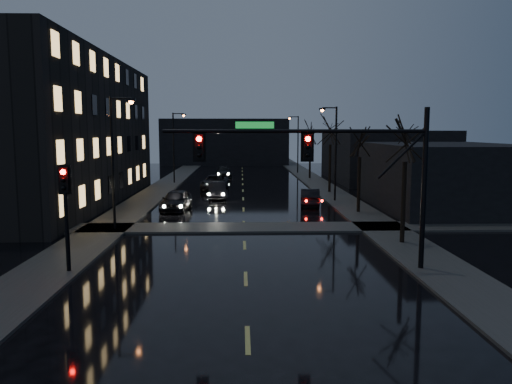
{
  "coord_description": "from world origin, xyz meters",
  "views": [
    {
      "loc": [
        -0.17,
        -11.81,
        6.03
      ],
      "look_at": [
        0.51,
        11.05,
        3.2
      ],
      "focal_mm": 35.0,
      "sensor_mm": 36.0,
      "label": 1
    }
  ],
  "objects": [
    {
      "name": "streetlight_r_mid",
      "position": [
        7.58,
        30.0,
        4.77
      ],
      "size": [
        1.53,
        0.28,
        8.0
      ],
      "color": "black",
      "rests_on": "ground"
    },
    {
      "name": "sidewalk_left",
      "position": [
        -8.5,
        35.0,
        0.06
      ],
      "size": [
        3.0,
        140.0,
        0.12
      ],
      "primitive_type": "cube",
      "color": "#2D2D2B",
      "rests_on": "ground"
    },
    {
      "name": "tree_mid_a",
      "position": [
        8.4,
        24.0,
        5.83
      ],
      "size": [
        3.3,
        3.3,
        7.58
      ],
      "color": "black",
      "rests_on": "ground"
    },
    {
      "name": "lead_car",
      "position": [
        5.37,
        27.75,
        0.7
      ],
      "size": [
        2.0,
        4.38,
        1.39
      ],
      "primitive_type": "imported",
      "rotation": [
        0.0,
        0.0,
        3.01
      ],
      "color": "black",
      "rests_on": "ground"
    },
    {
      "name": "streetlight_l_near",
      "position": [
        -7.58,
        18.0,
        4.77
      ],
      "size": [
        1.53,
        0.28,
        8.0
      ],
      "color": "black",
      "rests_on": "ground"
    },
    {
      "name": "tree_near",
      "position": [
        8.4,
        14.0,
        6.22
      ],
      "size": [
        3.52,
        3.52,
        8.08
      ],
      "color": "black",
      "rests_on": "ground"
    },
    {
      "name": "ground",
      "position": [
        0.0,
        0.0,
        0.0
      ],
      "size": [
        160.0,
        160.0,
        0.0
      ],
      "primitive_type": "plane",
      "color": "black",
      "rests_on": "ground"
    },
    {
      "name": "far_block",
      "position": [
        -3.0,
        78.0,
        4.0
      ],
      "size": [
        22.0,
        10.0,
        8.0
      ],
      "primitive_type": "cube",
      "color": "black",
      "rests_on": "ground"
    },
    {
      "name": "signal_pole_left",
      "position": [
        -7.5,
        8.99,
        3.01
      ],
      "size": [
        0.35,
        0.41,
        4.53
      ],
      "color": "black",
      "rests_on": "ground"
    },
    {
      "name": "tree_far",
      "position": [
        8.4,
        50.0,
        6.06
      ],
      "size": [
        3.43,
        3.43,
        7.88
      ],
      "color": "black",
      "rests_on": "ground"
    },
    {
      "name": "tree_mid_b",
      "position": [
        8.4,
        36.0,
        6.61
      ],
      "size": [
        3.74,
        3.74,
        8.59
      ],
      "color": "black",
      "rests_on": "ground"
    },
    {
      "name": "signal_mast",
      "position": [
        3.85,
        9.0,
        4.87
      ],
      "size": [
        11.11,
        0.41,
        7.0
      ],
      "color": "black",
      "rests_on": "ground"
    },
    {
      "name": "streetlight_l_far",
      "position": [
        -7.58,
        45.0,
        4.77
      ],
      "size": [
        1.53,
        0.28,
        8.0
      ],
      "color": "black",
      "rests_on": "ground"
    },
    {
      "name": "streetlight_r_far",
      "position": [
        7.58,
        58.0,
        4.77
      ],
      "size": [
        1.53,
        0.28,
        8.0
      ],
      "color": "black",
      "rests_on": "ground"
    },
    {
      "name": "oncoming_car_b",
      "position": [
        -2.31,
        32.35,
        0.72
      ],
      "size": [
        1.79,
        4.44,
        1.43
      ],
      "primitive_type": "imported",
      "rotation": [
        0.0,
        0.0,
        0.06
      ],
      "color": "black",
      "rests_on": "ground"
    },
    {
      "name": "oncoming_car_a",
      "position": [
        -5.08,
        25.67,
        0.79
      ],
      "size": [
        2.28,
        4.78,
        1.58
      ],
      "primitive_type": "imported",
      "rotation": [
        0.0,
        0.0,
        -0.09
      ],
      "color": "black",
      "rests_on": "ground"
    },
    {
      "name": "sidewalk_cross",
      "position": [
        0.0,
        18.5,
        0.06
      ],
      "size": [
        40.0,
        3.0,
        0.12
      ],
      "primitive_type": "cube",
      "color": "#2D2D2B",
      "rests_on": "ground"
    },
    {
      "name": "sidewalk_right",
      "position": [
        8.5,
        35.0,
        0.06
      ],
      "size": [
        3.0,
        140.0,
        0.12
      ],
      "primitive_type": "cube",
      "color": "#2D2D2B",
      "rests_on": "ground"
    },
    {
      "name": "commercial_right_far",
      "position": [
        17.0,
        48.0,
        3.0
      ],
      "size": [
        12.0,
        18.0,
        6.0
      ],
      "primitive_type": "cube",
      "color": "black",
      "rests_on": "ground"
    },
    {
      "name": "commercial_right_near",
      "position": [
        15.5,
        26.0,
        2.5
      ],
      "size": [
        10.0,
        14.0,
        5.0
      ],
      "primitive_type": "cube",
      "color": "black",
      "rests_on": "ground"
    },
    {
      "name": "oncoming_car_c",
      "position": [
        -2.91,
        39.42,
        0.73
      ],
      "size": [
        2.91,
        5.46,
        1.46
      ],
      "primitive_type": "imported",
      "rotation": [
        0.0,
        0.0,
        -0.1
      ],
      "color": "black",
      "rests_on": "ground"
    },
    {
      "name": "apartment_block",
      "position": [
        -16.5,
        30.0,
        6.0
      ],
      "size": [
        12.0,
        30.0,
        12.0
      ],
      "primitive_type": "cube",
      "color": "black",
      "rests_on": "ground"
    },
    {
      "name": "oncoming_car_d",
      "position": [
        -2.4,
        52.33,
        0.69
      ],
      "size": [
        2.25,
        4.85,
        1.37
      ],
      "primitive_type": "imported",
      "rotation": [
        0.0,
        0.0,
        0.07
      ],
      "color": "black",
      "rests_on": "ground"
    }
  ]
}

